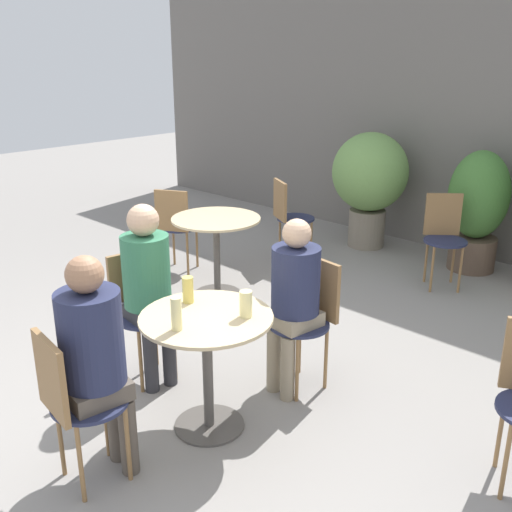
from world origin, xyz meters
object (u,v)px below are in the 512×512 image
at_px(bistro_chair_4, 444,231).
at_px(bistro_chair_2, 72,396).
at_px(bistro_chair_1, 139,303).
at_px(potted_plant_0, 370,178).
at_px(bistro_chair_0, 309,311).
at_px(bistro_chair_6, 288,212).
at_px(bistro_chair_5, 176,222).
at_px(seated_person_0, 294,291).
at_px(cafe_table_far, 216,236).
at_px(beer_glass_1, 176,314).
at_px(potted_plant_1, 478,206).
at_px(beer_glass_2, 246,304).
at_px(beer_glass_0, 188,290).
at_px(seated_person_1, 148,279).
at_px(cafe_table_near, 207,344).
at_px(seated_person_2, 95,350).

bearing_deg(bistro_chair_4, bistro_chair_2, -130.87).
height_order(bistro_chair_1, potted_plant_0, potted_plant_0).
height_order(bistro_chair_0, bistro_chair_6, same).
xyz_separation_m(bistro_chair_4, bistro_chair_5, (-2.02, -1.52, 0.00)).
relative_size(bistro_chair_4, seated_person_0, 0.74).
bearing_deg(bistro_chair_2, seated_person_0, -90.00).
distance_m(cafe_table_far, beer_glass_1, 2.20).
relative_size(bistro_chair_2, potted_plant_1, 0.71).
bearing_deg(seated_person_0, bistro_chair_5, 166.56).
xyz_separation_m(cafe_table_far, seated_person_0, (1.53, -0.75, 0.14)).
height_order(bistro_chair_2, potted_plant_1, potted_plant_1).
distance_m(bistro_chair_4, potted_plant_1, 0.61).
relative_size(bistro_chair_1, beer_glass_2, 5.65).
bearing_deg(potted_plant_1, bistro_chair_4, -93.32).
bearing_deg(seated_person_0, beer_glass_0, -109.24).
xyz_separation_m(bistro_chair_1, beer_glass_2, (0.95, 0.04, 0.27)).
bearing_deg(cafe_table_far, bistro_chair_2, -58.57).
relative_size(seated_person_0, beer_glass_2, 7.64).
relative_size(bistro_chair_5, beer_glass_1, 4.66).
xyz_separation_m(bistro_chair_4, bistro_chair_6, (-1.47, -0.50, 0.00)).
relative_size(seated_person_1, beer_glass_0, 7.81).
distance_m(bistro_chair_1, seated_person_1, 0.25).
bearing_deg(seated_person_1, beer_glass_0, -86.67).
relative_size(bistro_chair_4, potted_plant_0, 0.67).
relative_size(bistro_chair_2, bistro_chair_6, 1.00).
xyz_separation_m(beer_glass_1, potted_plant_0, (-1.28, 3.73, -0.03)).
bearing_deg(beer_glass_0, cafe_table_near, -14.11).
bearing_deg(beer_glass_0, seated_person_2, -79.63).
bearing_deg(bistro_chair_4, seated_person_2, -130.58).
bearing_deg(cafe_table_far, bistro_chair_5, 171.93).
distance_m(bistro_chair_6, potted_plant_0, 1.07).
height_order(cafe_table_far, bistro_chair_5, bistro_chair_5).
height_order(bistro_chair_1, seated_person_0, seated_person_0).
xyz_separation_m(seated_person_2, potted_plant_1, (0.01, 4.27, -0.08)).
relative_size(bistro_chair_4, seated_person_1, 0.70).
relative_size(bistro_chair_2, beer_glass_0, 5.47).
bearing_deg(bistro_chair_6, bistro_chair_0, 163.18).
distance_m(seated_person_2, beer_glass_0, 0.72).
bearing_deg(seated_person_0, bistro_chair_0, 90.00).
bearing_deg(seated_person_1, bistro_chair_2, -140.46).
height_order(bistro_chair_1, seated_person_2, seated_person_2).
distance_m(cafe_table_far, bistro_chair_2, 2.56).
distance_m(bistro_chair_5, beer_glass_0, 2.41).
distance_m(cafe_table_far, bistro_chair_6, 1.13).
relative_size(bistro_chair_0, bistro_chair_4, 1.00).
height_order(cafe_table_near, bistro_chair_0, bistro_chair_0).
height_order(bistro_chair_4, seated_person_0, seated_person_0).
bearing_deg(potted_plant_0, seated_person_1, -79.86).
xyz_separation_m(beer_glass_0, beer_glass_2, (0.38, 0.09, -0.00)).
xyz_separation_m(bistro_chair_2, bistro_chair_5, (-2.02, 2.28, 0.00)).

